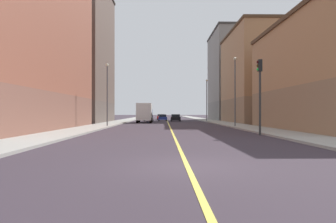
% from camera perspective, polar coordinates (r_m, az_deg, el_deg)
% --- Properties ---
extents(ground_plane, '(400.00, 400.00, 0.00)m').
position_cam_1_polar(ground_plane, '(9.88, 3.65, -10.27)').
color(ground_plane, '#362C35').
rests_on(ground_plane, ground).
extents(sidewalk_left, '(3.49, 168.00, 0.15)m').
position_cam_1_polar(sidewalk_left, '(59.47, 8.26, -1.78)').
color(sidewalk_left, '#9E9B93').
rests_on(sidewalk_left, ground).
extents(sidewalk_right, '(3.49, 168.00, 0.15)m').
position_cam_1_polar(sidewalk_right, '(59.25, -8.53, -1.78)').
color(sidewalk_right, '#9E9B93').
rests_on(sidewalk_right, ground).
extents(lane_center_stripe, '(0.16, 154.00, 0.01)m').
position_cam_1_polar(lane_center_stripe, '(58.73, -0.12, -1.86)').
color(lane_center_stripe, '#E5D14C').
rests_on(lane_center_stripe, ground).
extents(building_left_mid, '(11.01, 17.14, 15.32)m').
position_cam_1_polar(building_left_mid, '(52.80, 17.50, 6.29)').
color(building_left_mid, '#8F6B4F').
rests_on(building_left_mid, ground).
extents(building_left_far, '(11.01, 16.17, 19.97)m').
position_cam_1_polar(building_left_far, '(70.44, 12.80, 6.56)').
color(building_left_far, slate).
rests_on(building_left_far, ground).
extents(building_right_corner, '(11.01, 23.42, 17.63)m').
position_cam_1_polar(building_right_corner, '(33.32, -28.28, 12.13)').
color(building_right_corner, brown).
rests_on(building_right_corner, ground).
extents(building_right_midblock, '(11.01, 17.03, 23.31)m').
position_cam_1_polar(building_right_midblock, '(54.01, -17.27, 10.43)').
color(building_right_midblock, brown).
rests_on(building_right_midblock, ground).
extents(traffic_light_left_near, '(0.40, 0.32, 5.73)m').
position_cam_1_polar(traffic_light_left_near, '(23.77, 17.01, 4.64)').
color(traffic_light_left_near, '#2D2D2D').
rests_on(traffic_light_left_near, ground).
extents(street_lamp_left_near, '(0.36, 0.36, 7.99)m').
position_cam_1_polar(street_lamp_left_near, '(35.71, 12.60, 4.95)').
color(street_lamp_left_near, '#4C4C51').
rests_on(street_lamp_left_near, ground).
extents(street_lamp_right_near, '(0.36, 0.36, 7.47)m').
position_cam_1_polar(street_lamp_right_near, '(36.84, -11.46, 4.36)').
color(street_lamp_right_near, '#4C4C51').
rests_on(street_lamp_right_near, ground).
extents(street_lamp_left_far, '(0.36, 0.36, 7.90)m').
position_cam_1_polar(street_lamp_left_far, '(58.15, 7.34, 2.92)').
color(street_lamp_left_far, '#4C4C51').
rests_on(street_lamp_left_far, ground).
extents(car_blue, '(1.89, 4.32, 1.31)m').
position_cam_1_polar(car_blue, '(63.30, -1.04, -1.18)').
color(car_blue, '#23389E').
rests_on(car_blue, ground).
extents(car_white, '(1.96, 4.33, 1.30)m').
position_cam_1_polar(car_white, '(59.81, -3.66, -1.23)').
color(car_white, white).
rests_on(car_white, ground).
extents(car_red, '(1.97, 3.99, 1.30)m').
position_cam_1_polar(car_red, '(73.56, -1.32, -1.03)').
color(car_red, red).
rests_on(car_red, ground).
extents(car_black, '(1.95, 4.09, 1.37)m').
position_cam_1_polar(car_black, '(59.40, 1.44, -1.20)').
color(car_black, black).
rests_on(car_black, ground).
extents(box_truck, '(2.51, 6.57, 3.24)m').
position_cam_1_polar(box_truck, '(51.02, -4.46, -0.23)').
color(box_truck, navy).
rests_on(box_truck, ground).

